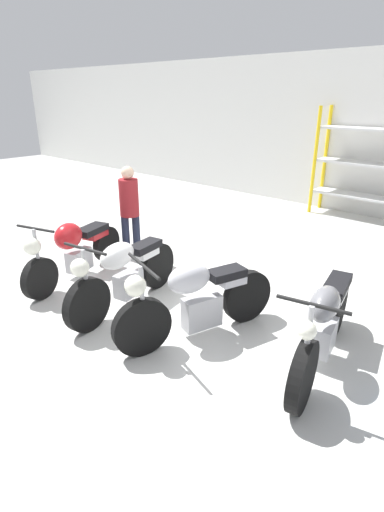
{
  "coord_description": "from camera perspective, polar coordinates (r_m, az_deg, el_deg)",
  "views": [
    {
      "loc": [
        3.24,
        -3.18,
        2.66
      ],
      "look_at": [
        0.0,
        0.4,
        0.7
      ],
      "focal_mm": 28.0,
      "sensor_mm": 36.0,
      "label": 1
    }
  ],
  "objects": [
    {
      "name": "motorcycle_silver",
      "position": [
        4.58,
        0.51,
        -6.13
      ],
      "size": [
        0.93,
        2.02,
        1.06
      ],
      "rotation": [
        0.0,
        0.0,
        -1.88
      ],
      "color": "black",
      "rests_on": "ground_plane"
    },
    {
      "name": "motorcycle_white",
      "position": [
        5.3,
        -9.69,
        -2.41
      ],
      "size": [
        0.67,
        2.04,
        1.05
      ],
      "rotation": [
        0.0,
        0.0,
        -1.4
      ],
      "color": "black",
      "rests_on": "ground_plane"
    },
    {
      "name": "motorcycle_grey",
      "position": [
        4.35,
        18.37,
        -9.16
      ],
      "size": [
        0.73,
        2.12,
        1.05
      ],
      "rotation": [
        0.0,
        0.0,
        -1.36
      ],
      "color": "black",
      "rests_on": "ground_plane"
    },
    {
      "name": "person_browsing",
      "position": [
        6.76,
        -8.93,
        7.03
      ],
      "size": [
        0.45,
        0.45,
        1.59
      ],
      "rotation": [
        0.0,
        0.0,
        2.51
      ],
      "color": "#1E2338",
      "rests_on": "ground_plane"
    },
    {
      "name": "motorcycle_red",
      "position": [
        6.32,
        -16.49,
        1.03
      ],
      "size": [
        0.89,
        2.07,
        1.03
      ],
      "rotation": [
        0.0,
        0.0,
        -1.27
      ],
      "color": "black",
      "rests_on": "ground_plane"
    },
    {
      "name": "ground_plane",
      "position": [
        5.26,
        -2.95,
        -8.3
      ],
      "size": [
        30.0,
        30.0,
        0.0
      ],
      "primitive_type": "plane",
      "color": "silver"
    },
    {
      "name": "back_wall",
      "position": [
        10.11,
        24.2,
        15.39
      ],
      "size": [
        30.0,
        0.08,
        3.6
      ],
      "color": "silver",
      "rests_on": "ground_plane"
    }
  ]
}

